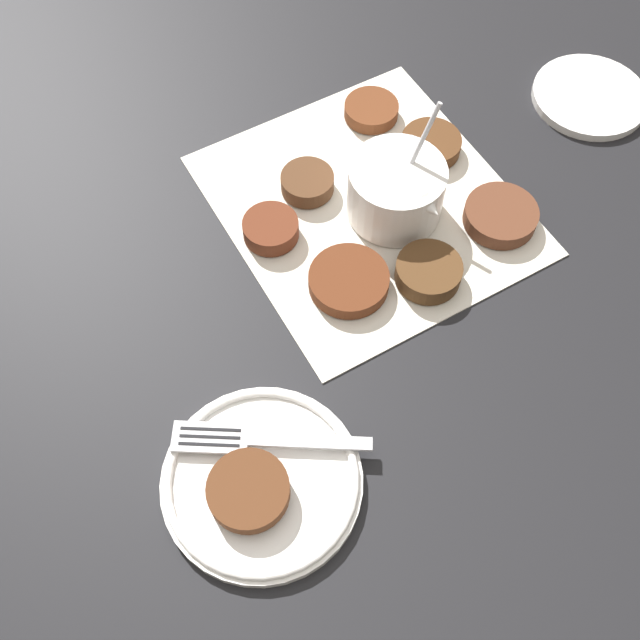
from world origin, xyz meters
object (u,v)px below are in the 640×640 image
at_px(serving_plate, 262,481).
at_px(fritter_on_plate, 248,491).
at_px(fork, 249,439).
at_px(sauce_bowl, 397,194).
at_px(extra_saucer, 590,97).

xyz_separation_m(serving_plate, fritter_on_plate, (0.01, -0.02, 0.02)).
relative_size(fritter_on_plate, fork, 0.47).
relative_size(sauce_bowl, fritter_on_plate, 1.84).
xyz_separation_m(sauce_bowl, extra_saucer, (0.01, 0.30, -0.03)).
bearing_deg(serving_plate, sauce_bowl, 118.93).
height_order(fritter_on_plate, fork, fritter_on_plate).
height_order(sauce_bowl, serving_plate, sauce_bowl).
bearing_deg(sauce_bowl, extra_saucer, 88.12).
bearing_deg(fork, serving_plate, -18.66).
height_order(sauce_bowl, fritter_on_plate, sauce_bowl).
height_order(sauce_bowl, fork, sauce_bowl).
bearing_deg(sauce_bowl, fork, -65.72).
relative_size(serving_plate, fritter_on_plate, 2.50).
height_order(fork, extra_saucer, fork).
relative_size(serving_plate, extra_saucer, 1.31).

